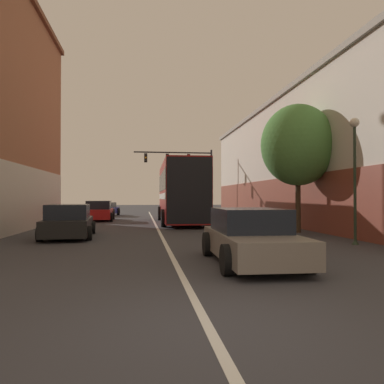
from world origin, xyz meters
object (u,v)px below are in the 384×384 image
(parked_car_left_near, at_px, (99,211))
(traffic_signal_gantry, at_px, (186,166))
(hatchback_foreground, at_px, (251,237))
(street_tree_near, at_px, (298,145))
(parked_car_left_far, at_px, (105,209))
(street_lamp, at_px, (355,168))
(parked_car_left_mid, at_px, (69,222))
(bus, at_px, (181,190))

(parked_car_left_near, height_order, traffic_signal_gantry, traffic_signal_gantry)
(traffic_signal_gantry, bearing_deg, hatchback_foreground, -92.86)
(traffic_signal_gantry, relative_size, street_tree_near, 1.19)
(parked_car_left_far, bearing_deg, hatchback_foreground, -159.51)
(street_lamp, bearing_deg, street_tree_near, 91.54)
(parked_car_left_near, bearing_deg, traffic_signal_gantry, -48.23)
(parked_car_left_mid, xyz_separation_m, parked_car_left_far, (-0.30, 18.66, -0.05))
(parked_car_left_far, bearing_deg, street_lamp, -147.26)
(hatchback_foreground, relative_size, parked_car_left_near, 1.02)
(traffic_signal_gantry, bearing_deg, parked_car_left_far, 173.70)
(bus, bearing_deg, street_tree_near, -145.90)
(street_tree_near, bearing_deg, traffic_signal_gantry, 101.03)
(traffic_signal_gantry, relative_size, street_lamp, 1.61)
(bus, bearing_deg, traffic_signal_gantry, -7.53)
(hatchback_foreground, bearing_deg, traffic_signal_gantry, -1.67)
(bus, height_order, street_tree_near, street_tree_near)
(bus, relative_size, parked_car_left_far, 2.43)
(parked_car_left_near, xyz_separation_m, traffic_signal_gantry, (6.97, 6.55, 3.82))
(bus, height_order, parked_car_left_far, bus)
(parked_car_left_near, bearing_deg, parked_car_left_mid, 178.59)
(bus, distance_m, parked_car_left_far, 12.17)
(traffic_signal_gantry, bearing_deg, street_tree_near, -78.97)
(street_lamp, relative_size, street_tree_near, 0.74)
(bus, relative_size, hatchback_foreground, 2.36)
(parked_car_left_mid, relative_size, street_lamp, 1.02)
(hatchback_foreground, height_order, traffic_signal_gantry, traffic_signal_gantry)
(parked_car_left_far, relative_size, traffic_signal_gantry, 0.60)
(parked_car_left_mid, relative_size, parked_car_left_far, 1.06)
(parked_car_left_far, height_order, street_lamp, street_lamp)
(bus, height_order, traffic_signal_gantry, traffic_signal_gantry)
(bus, height_order, parked_car_left_near, bus)
(hatchback_foreground, distance_m, traffic_signal_gantry, 25.05)
(street_lamp, bearing_deg, parked_car_left_far, 115.53)
(parked_car_left_mid, height_order, street_lamp, street_lamp)
(bus, bearing_deg, street_lamp, -156.59)
(parked_car_left_near, xyz_separation_m, street_tree_near, (10.30, -10.55, 3.45))
(street_lamp, bearing_deg, parked_car_left_near, 124.64)
(bus, height_order, hatchback_foreground, bus)
(traffic_signal_gantry, bearing_deg, bus, -98.45)
(traffic_signal_gantry, bearing_deg, parked_car_left_mid, -111.28)
(bus, height_order, parked_car_left_mid, bus)
(parked_car_left_mid, height_order, street_tree_near, street_tree_near)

